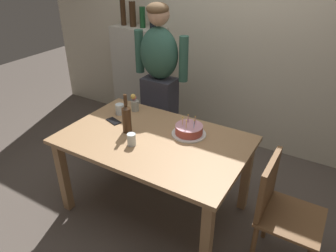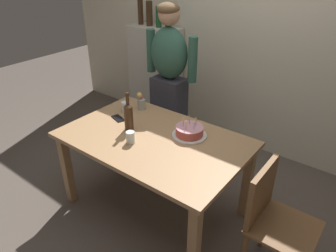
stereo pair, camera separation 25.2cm
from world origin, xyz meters
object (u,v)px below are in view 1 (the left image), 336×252
Objects in this scene: wine_bottle at (127,118)px; flower_vase at (135,103)px; birthday_cake at (189,130)px; water_glass_far at (120,109)px; dining_chair at (279,207)px; water_glass_near at (132,139)px; person_man_bearded at (159,83)px; cell_phone at (114,121)px.

wine_bottle reaches higher than flower_vase.
wine_bottle is at bearing -154.63° from birthday_cake.
water_glass_far is 0.29× the size of wine_bottle.
water_glass_near is at bearing 97.81° from dining_chair.
person_man_bearded is (-0.34, 0.95, 0.09)m from water_glass_near.
water_glass_far is 0.58m from person_man_bearded.
dining_chair reaches higher than water_glass_far.
person_man_bearded is (0.03, 0.72, 0.13)m from cell_phone.
water_glass_near reaches higher than cell_phone.
cell_phone is at bearing 159.79° from wine_bottle.
birthday_cake is 0.85× the size of wine_bottle.
wine_bottle is (-0.16, 0.15, 0.08)m from water_glass_near.
birthday_cake is at bearing -0.52° from water_glass_far.
water_glass_far is (-0.41, 0.38, 0.00)m from water_glass_near.
person_man_bearded reaches higher than birthday_cake.
flower_vase is (-0.34, 0.51, 0.03)m from water_glass_near.
birthday_cake is at bearing 75.43° from dining_chair.
person_man_bearded is at bearing 138.17° from birthday_cake.
birthday_cake is at bearing 25.37° from wine_bottle.
person_man_bearded reaches higher than wine_bottle.
water_glass_far is at bearing -120.32° from flower_vase.
water_glass_far is at bearing 137.74° from water_glass_near.
person_man_bearded is at bearing 105.31° from cell_phone.
person_man_bearded is at bearing 109.69° from water_glass_near.
water_glass_near is 0.44m from cell_phone.
birthday_cake is 0.89m from dining_chair.
cell_phone is at bearing -96.75° from flower_vase.
person_man_bearded reaches higher than dining_chair.
dining_chair is (1.47, -0.79, -0.36)m from person_man_bearded.
water_glass_far is 0.16m from cell_phone.
water_glass_near is 0.68× the size of cell_phone.
wine_bottle reaches higher than birthday_cake.
water_glass_far reaches higher than cell_phone.
birthday_cake is 0.52m from wine_bottle.
wine_bottle is 0.39× the size of dining_chair.
birthday_cake is at bearing 29.45° from cell_phone.
water_glass_far is at bearing 179.48° from birthday_cake.
dining_chair is (1.55, -0.22, -0.27)m from water_glass_far.
person_man_bearded reaches higher than water_glass_near.
person_man_bearded is (0.07, 0.57, 0.08)m from water_glass_far.
wine_bottle is at bearing -62.89° from flower_vase.
dining_chair is at bearing 7.81° from water_glass_near.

